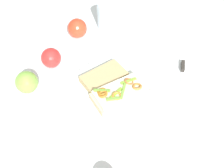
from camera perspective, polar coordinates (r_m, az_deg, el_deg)
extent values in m
plane|color=white|center=(0.87, 0.00, -1.37)|extent=(2.00, 2.00, 0.00)
cylinder|color=white|center=(0.87, 0.00, -1.12)|extent=(0.28, 0.28, 0.01)
cube|color=beige|center=(0.83, 1.57, -2.38)|extent=(0.10, 0.18, 0.02)
cube|color=#ECECC3|center=(0.81, 1.59, -1.56)|extent=(0.09, 0.17, 0.01)
torus|color=#AD782C|center=(0.79, 1.02, -2.55)|extent=(0.04, 0.04, 0.01)
torus|color=#B56837|center=(0.83, 3.70, 0.58)|extent=(0.04, 0.04, 0.02)
torus|color=#C07635|center=(0.81, 5.46, -0.53)|extent=(0.04, 0.04, 0.01)
torus|color=#B06E25|center=(0.79, -1.99, -2.19)|extent=(0.04, 0.04, 0.01)
torus|color=#AA691F|center=(0.80, -2.16, -1.65)|extent=(0.04, 0.04, 0.01)
cube|color=#83AB2F|center=(0.79, 0.74, -2.13)|extent=(0.02, 0.06, 0.01)
cube|color=#70A63A|center=(0.80, -2.16, -1.44)|extent=(0.04, 0.04, 0.01)
cube|color=#7BB13F|center=(0.80, 2.18, -1.69)|extent=(0.04, 0.05, 0.01)
cube|color=#73A33D|center=(0.78, 0.24, -3.25)|extent=(0.03, 0.04, 0.01)
cube|color=#84B439|center=(0.83, 3.59, 0.66)|extent=(0.02, 0.05, 0.01)
cube|color=tan|center=(0.88, -1.48, 1.59)|extent=(0.09, 0.15, 0.02)
sphere|color=red|center=(1.06, -7.53, 11.88)|extent=(0.10, 0.10, 0.08)
sphere|color=#80B444|center=(0.89, -17.98, 0.39)|extent=(0.09, 0.09, 0.07)
sphere|color=red|center=(0.95, -13.05, 5.53)|extent=(0.08, 0.08, 0.07)
cylinder|color=silver|center=(1.09, -1.32, 14.72)|extent=(0.07, 0.07, 0.11)
cube|color=silver|center=(0.93, 14.95, 0.87)|extent=(0.06, 0.06, 0.00)
cube|color=#302B28|center=(0.97, 15.10, 3.77)|extent=(0.04, 0.04, 0.02)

